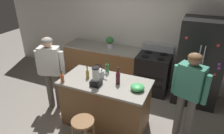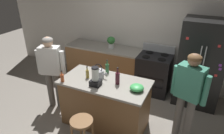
{
  "view_description": "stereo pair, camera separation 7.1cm",
  "coord_description": "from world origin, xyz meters",
  "px_view_note": "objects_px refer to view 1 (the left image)",
  "views": [
    {
      "loc": [
        1.37,
        -2.81,
        2.75
      ],
      "look_at": [
        0.0,
        0.3,
        1.08
      ],
      "focal_mm": 32.52,
      "sensor_mm": 36.0,
      "label": 1
    },
    {
      "loc": [
        1.44,
        -2.78,
        2.75
      ],
      "look_at": [
        0.0,
        0.3,
        1.08
      ],
      "focal_mm": 32.52,
      "sensor_mm": 36.0,
      "label": 2
    }
  ],
  "objects_px": {
    "stove_range": "(153,73)",
    "tea_kettle": "(99,73)",
    "kitchen_island": "(106,103)",
    "person_by_island_left": "(51,67)",
    "person_by_sink_right": "(189,90)",
    "potted_plant": "(110,42)",
    "bar_stool": "(83,128)",
    "mixing_bowl": "(137,87)",
    "bottle_vinegar": "(88,74)",
    "bottle_wine": "(118,78)",
    "blender_appliance": "(96,78)",
    "bottle_cooking_sauce": "(62,78)",
    "refrigerator": "(199,63)",
    "bottle_olive_oil": "(107,68)"
  },
  "relations": [
    {
      "from": "person_by_island_left",
      "to": "tea_kettle",
      "type": "relative_size",
      "value": 5.73
    },
    {
      "from": "kitchen_island",
      "to": "bottle_cooking_sauce",
      "type": "xyz_separation_m",
      "value": [
        -0.68,
        -0.32,
        0.54
      ]
    },
    {
      "from": "person_by_sink_right",
      "to": "blender_appliance",
      "type": "xyz_separation_m",
      "value": [
        -1.47,
        -0.4,
        0.1
      ]
    },
    {
      "from": "bottle_vinegar",
      "to": "bottle_olive_oil",
      "type": "bearing_deg",
      "value": 53.0
    },
    {
      "from": "bar_stool",
      "to": "blender_appliance",
      "type": "relative_size",
      "value": 1.87
    },
    {
      "from": "person_by_island_left",
      "to": "bar_stool",
      "type": "xyz_separation_m",
      "value": [
        1.22,
        -0.82,
        -0.45
      ]
    },
    {
      "from": "stove_range",
      "to": "mixing_bowl",
      "type": "xyz_separation_m",
      "value": [
        0.08,
        -1.57,
        0.51
      ]
    },
    {
      "from": "person_by_sink_right",
      "to": "mixing_bowl",
      "type": "height_order",
      "value": "person_by_sink_right"
    },
    {
      "from": "potted_plant",
      "to": "bottle_vinegar",
      "type": "relative_size",
      "value": 1.27
    },
    {
      "from": "refrigerator",
      "to": "bar_stool",
      "type": "xyz_separation_m",
      "value": [
        -1.51,
        -2.28,
        -0.43
      ]
    },
    {
      "from": "kitchen_island",
      "to": "mixing_bowl",
      "type": "xyz_separation_m",
      "value": [
        0.61,
        -0.05,
        0.52
      ]
    },
    {
      "from": "potted_plant",
      "to": "mixing_bowl",
      "type": "height_order",
      "value": "potted_plant"
    },
    {
      "from": "bottle_cooking_sauce",
      "to": "kitchen_island",
      "type": "bearing_deg",
      "value": 25.5
    },
    {
      "from": "refrigerator",
      "to": "bottle_olive_oil",
      "type": "relative_size",
      "value": 6.78
    },
    {
      "from": "person_by_sink_right",
      "to": "bottle_olive_oil",
      "type": "distance_m",
      "value": 1.49
    },
    {
      "from": "potted_plant",
      "to": "bottle_olive_oil",
      "type": "distance_m",
      "value": 1.35
    },
    {
      "from": "person_by_island_left",
      "to": "bottle_wine",
      "type": "relative_size",
      "value": 5.0
    },
    {
      "from": "bar_stool",
      "to": "bottle_olive_oil",
      "type": "distance_m",
      "value": 1.21
    },
    {
      "from": "person_by_sink_right",
      "to": "kitchen_island",
      "type": "bearing_deg",
      "value": -171.18
    },
    {
      "from": "person_by_sink_right",
      "to": "refrigerator",
      "type": "bearing_deg",
      "value": 85.1
    },
    {
      "from": "refrigerator",
      "to": "bottle_cooking_sauce",
      "type": "xyz_separation_m",
      "value": [
        -2.18,
        -1.82,
        0.08
      ]
    },
    {
      "from": "stove_range",
      "to": "person_by_sink_right",
      "type": "relative_size",
      "value": 0.69
    },
    {
      "from": "stove_range",
      "to": "tea_kettle",
      "type": "bearing_deg",
      "value": -116.21
    },
    {
      "from": "potted_plant",
      "to": "bottle_wine",
      "type": "height_order",
      "value": "bottle_wine"
    },
    {
      "from": "kitchen_island",
      "to": "person_by_island_left",
      "type": "distance_m",
      "value": 1.33
    },
    {
      "from": "bar_stool",
      "to": "bottle_cooking_sauce",
      "type": "height_order",
      "value": "bottle_cooking_sauce"
    },
    {
      "from": "potted_plant",
      "to": "bar_stool",
      "type": "bearing_deg",
      "value": -75.71
    },
    {
      "from": "bottle_olive_oil",
      "to": "person_by_island_left",
      "type": "bearing_deg",
      "value": -167.03
    },
    {
      "from": "stove_range",
      "to": "person_by_island_left",
      "type": "xyz_separation_m",
      "value": [
        -1.77,
        -1.48,
        0.48
      ]
    },
    {
      "from": "bottle_vinegar",
      "to": "bottle_wine",
      "type": "bearing_deg",
      "value": 3.62
    },
    {
      "from": "stove_range",
      "to": "bottle_vinegar",
      "type": "height_order",
      "value": "bottle_vinegar"
    },
    {
      "from": "person_by_sink_right",
      "to": "bottle_cooking_sauce",
      "type": "xyz_separation_m",
      "value": [
        -2.07,
        -0.54,
        0.03
      ]
    },
    {
      "from": "bar_stool",
      "to": "bottle_cooking_sauce",
      "type": "xyz_separation_m",
      "value": [
        -0.66,
        0.46,
        0.51
      ]
    },
    {
      "from": "person_by_sink_right",
      "to": "potted_plant",
      "type": "xyz_separation_m",
      "value": [
        -2.0,
        1.33,
        0.12
      ]
    },
    {
      "from": "kitchen_island",
      "to": "blender_appliance",
      "type": "xyz_separation_m",
      "value": [
        -0.08,
        -0.19,
        0.61
      ]
    },
    {
      "from": "bar_stool",
      "to": "bottle_vinegar",
      "type": "xyz_separation_m",
      "value": [
        -0.33,
        0.76,
        0.51
      ]
    },
    {
      "from": "tea_kettle",
      "to": "bar_stool",
      "type": "bearing_deg",
      "value": -79.76
    },
    {
      "from": "stove_range",
      "to": "potted_plant",
      "type": "xyz_separation_m",
      "value": [
        -1.14,
        0.03,
        0.63
      ]
    },
    {
      "from": "potted_plant",
      "to": "kitchen_island",
      "type": "bearing_deg",
      "value": -68.57
    },
    {
      "from": "bottle_wine",
      "to": "refrigerator",
      "type": "bearing_deg",
      "value": 49.63
    },
    {
      "from": "stove_range",
      "to": "bottle_olive_oil",
      "type": "height_order",
      "value": "bottle_olive_oil"
    },
    {
      "from": "bottle_vinegar",
      "to": "person_by_island_left",
      "type": "bearing_deg",
      "value": 176.1
    },
    {
      "from": "tea_kettle",
      "to": "bottle_cooking_sauce",
      "type": "bearing_deg",
      "value": -140.41
    },
    {
      "from": "stove_range",
      "to": "bottle_wine",
      "type": "xyz_separation_m",
      "value": [
        -0.29,
        -1.51,
        0.57
      ]
    },
    {
      "from": "stove_range",
      "to": "tea_kettle",
      "type": "distance_m",
      "value": 1.68
    },
    {
      "from": "kitchen_island",
      "to": "stove_range",
      "type": "xyz_separation_m",
      "value": [
        0.53,
        1.52,
        0.01
      ]
    },
    {
      "from": "potted_plant",
      "to": "mixing_bowl",
      "type": "bearing_deg",
      "value": -52.66
    },
    {
      "from": "bottle_olive_oil",
      "to": "blender_appliance",
      "type": "bearing_deg",
      "value": -87.77
    },
    {
      "from": "person_by_island_left",
      "to": "person_by_sink_right",
      "type": "xyz_separation_m",
      "value": [
        2.62,
        0.18,
        0.03
      ]
    },
    {
      "from": "kitchen_island",
      "to": "bottle_olive_oil",
      "type": "distance_m",
      "value": 0.65
    }
  ]
}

